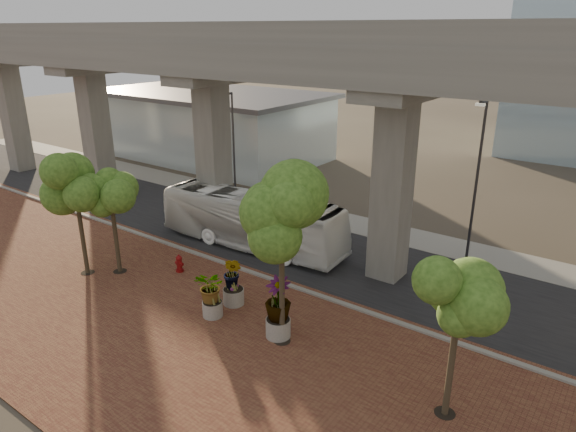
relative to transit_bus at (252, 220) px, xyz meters
The scene contains 18 objects.
ground 2.77m from the transit_bus, 22.45° to the right, with size 160.00×160.00×0.00m, color #3B342A.
brick_plaza 9.23m from the transit_bus, 76.82° to the right, with size 70.00×13.00×0.06m, color brown.
asphalt_road 2.86m from the transit_bus, 28.87° to the left, with size 90.00×8.00×0.04m, color black.
curb_strip 3.85m from the transit_bus, 54.02° to the right, with size 70.00×0.25×0.16m, color gray.
far_sidewalk 7.14m from the transit_bus, 72.66° to the left, with size 90.00×3.00×0.06m, color gray.
transit_viaduct 6.14m from the transit_bus, 28.87° to the left, with size 72.00×5.60×12.40m.
station_pavilion 23.52m from the transit_bus, 139.81° to the left, with size 23.00×13.00×6.30m.
transit_bus is the anchor object (origin of this frame).
fire_hydrant 5.10m from the transit_bus, 100.16° to the right, with size 0.48×0.43×0.95m.
planter_front 7.98m from the transit_bus, 62.94° to the right, with size 1.99×1.99×2.19m.
planter_right 9.64m from the transit_bus, 43.87° to the right, with size 2.53×2.53×2.70m.
planter_left 6.83m from the transit_bus, 57.47° to the right, with size 2.16×2.16×2.37m.
street_tree_far_west 9.69m from the transit_bus, 120.70° to the right, with size 3.55×3.55×6.45m.
street_tree_near_west 8.06m from the transit_bus, 116.89° to the right, with size 2.99×2.99×5.71m.
street_tree_near_east 10.64m from the transit_bus, 43.29° to the right, with size 4.02×4.02×6.97m.
street_tree_far_east 16.09m from the transit_bus, 26.44° to the right, with size 3.05×3.05×5.86m.
streetlamp_west 8.37m from the transit_bus, 139.15° to the left, with size 0.40×1.16×7.97m.
streetlamp_east 12.60m from the transit_bus, 26.60° to the left, with size 0.43×1.27×8.78m.
Camera 1 is at (15.95, -20.38, 12.12)m, focal length 32.00 mm.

